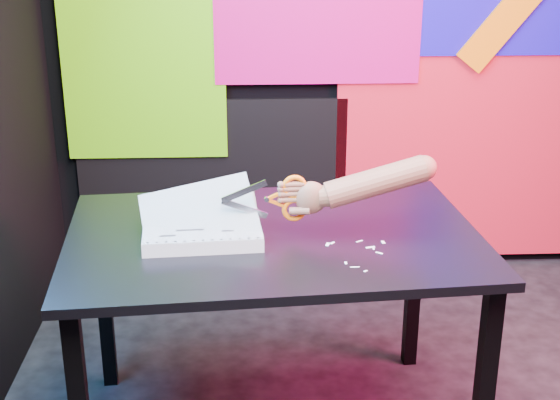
{
  "coord_description": "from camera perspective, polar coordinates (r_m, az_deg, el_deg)",
  "views": [
    {
      "loc": [
        -0.58,
        -2.14,
        1.71
      ],
      "look_at": [
        -0.48,
        0.12,
        0.87
      ],
      "focal_mm": 50.0,
      "sensor_mm": 36.0,
      "label": 1
    }
  ],
  "objects": [
    {
      "name": "scissors",
      "position": [
        2.41,
        0.61,
        0.11
      ],
      "size": [
        0.27,
        0.02,
        0.15
      ],
      "rotation": [
        0.0,
        0.0,
        0.05
      ],
      "color": "silver",
      "rests_on": "printout_stack"
    },
    {
      "name": "room",
      "position": [
        2.25,
        12.74,
        10.68
      ],
      "size": [
        3.01,
        3.01,
        2.71
      ],
      "color": "black",
      "rests_on": "ground"
    },
    {
      "name": "printout_stack",
      "position": [
        2.44,
        -5.7,
        -2.25
      ],
      "size": [
        0.4,
        0.29,
        0.19
      ],
      "rotation": [
        0.0,
        0.0,
        0.07
      ],
      "color": "silver",
      "rests_on": "work_table"
    },
    {
      "name": "paper_clippings",
      "position": [
        2.37,
        5.78,
        -3.62
      ],
      "size": [
        0.19,
        0.23,
        0.0
      ],
      "color": "white",
      "rests_on": "work_table"
    },
    {
      "name": "backdrop",
      "position": [
        3.74,
        7.5,
        8.62
      ],
      "size": [
        2.88,
        0.05,
        2.08
      ],
      "color": "red",
      "rests_on": "ground"
    },
    {
      "name": "hand_forearm",
      "position": [
        2.43,
        6.22,
        1.15
      ],
      "size": [
        0.48,
        0.1,
        0.18
      ],
      "rotation": [
        0.0,
        0.0,
        0.05
      ],
      "color": "brown",
      "rests_on": "work_table"
    },
    {
      "name": "work_table",
      "position": [
        2.5,
        -0.48,
        -4.16
      ],
      "size": [
        1.36,
        0.97,
        0.75
      ],
      "rotation": [
        0.0,
        0.0,
        0.08
      ],
      "color": "black",
      "rests_on": "ground"
    }
  ]
}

